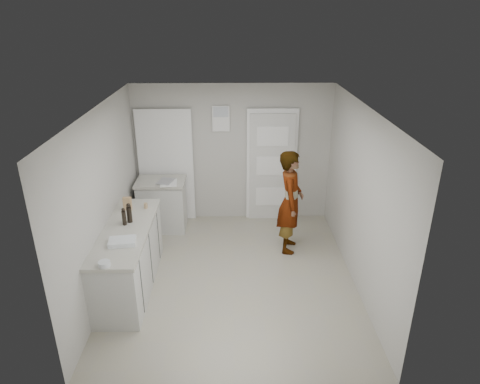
{
  "coord_description": "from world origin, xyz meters",
  "views": [
    {
      "loc": [
        0.01,
        -5.31,
        3.66
      ],
      "look_at": [
        0.11,
        0.4,
        1.19
      ],
      "focal_mm": 32.0,
      "sensor_mm": 36.0,
      "label": 1
    }
  ],
  "objects_px": {
    "person": "(290,202)",
    "spice_jar": "(146,206)",
    "cake_mix_box": "(127,204)",
    "egg_bowl": "(104,264)",
    "oil_cruet_a": "(129,213)",
    "baking_dish": "(122,242)",
    "oil_cruet_b": "(124,217)"
  },
  "relations": [
    {
      "from": "person",
      "to": "egg_bowl",
      "type": "height_order",
      "value": "person"
    },
    {
      "from": "cake_mix_box",
      "to": "spice_jar",
      "type": "relative_size",
      "value": 2.4
    },
    {
      "from": "person",
      "to": "egg_bowl",
      "type": "xyz_separation_m",
      "value": [
        -2.39,
        -1.91,
        0.11
      ]
    },
    {
      "from": "person",
      "to": "oil_cruet_a",
      "type": "xyz_separation_m",
      "value": [
        -2.34,
        -0.81,
        0.22
      ]
    },
    {
      "from": "cake_mix_box",
      "to": "egg_bowl",
      "type": "relative_size",
      "value": 1.4
    },
    {
      "from": "baking_dish",
      "to": "egg_bowl",
      "type": "bearing_deg",
      "value": -99.98
    },
    {
      "from": "oil_cruet_a",
      "to": "oil_cruet_b",
      "type": "distance_m",
      "value": 0.1
    },
    {
      "from": "cake_mix_box",
      "to": "oil_cruet_b",
      "type": "xyz_separation_m",
      "value": [
        0.06,
        -0.48,
        0.02
      ]
    },
    {
      "from": "cake_mix_box",
      "to": "oil_cruet_a",
      "type": "bearing_deg",
      "value": -72.88
    },
    {
      "from": "cake_mix_box",
      "to": "oil_cruet_b",
      "type": "bearing_deg",
      "value": -81.86
    },
    {
      "from": "cake_mix_box",
      "to": "oil_cruet_a",
      "type": "height_order",
      "value": "oil_cruet_a"
    },
    {
      "from": "oil_cruet_a",
      "to": "egg_bowl",
      "type": "distance_m",
      "value": 1.11
    },
    {
      "from": "cake_mix_box",
      "to": "baking_dish",
      "type": "bearing_deg",
      "value": -80.66
    },
    {
      "from": "baking_dish",
      "to": "cake_mix_box",
      "type": "bearing_deg",
      "value": 98.7
    },
    {
      "from": "spice_jar",
      "to": "baking_dish",
      "type": "height_order",
      "value": "spice_jar"
    },
    {
      "from": "spice_jar",
      "to": "baking_dish",
      "type": "bearing_deg",
      "value": -95.61
    },
    {
      "from": "person",
      "to": "baking_dish",
      "type": "height_order",
      "value": "person"
    },
    {
      "from": "oil_cruet_a",
      "to": "person",
      "type": "bearing_deg",
      "value": 19.05
    },
    {
      "from": "cake_mix_box",
      "to": "spice_jar",
      "type": "height_order",
      "value": "cake_mix_box"
    },
    {
      "from": "oil_cruet_a",
      "to": "egg_bowl",
      "type": "xyz_separation_m",
      "value": [
        -0.05,
        -1.1,
        -0.11
      ]
    },
    {
      "from": "cake_mix_box",
      "to": "egg_bowl",
      "type": "distance_m",
      "value": 1.5
    },
    {
      "from": "spice_jar",
      "to": "egg_bowl",
      "type": "distance_m",
      "value": 1.56
    },
    {
      "from": "person",
      "to": "spice_jar",
      "type": "xyz_separation_m",
      "value": [
        -2.2,
        -0.36,
        0.12
      ]
    },
    {
      "from": "baking_dish",
      "to": "egg_bowl",
      "type": "relative_size",
      "value": 2.55
    },
    {
      "from": "oil_cruet_a",
      "to": "baking_dish",
      "type": "height_order",
      "value": "oil_cruet_a"
    },
    {
      "from": "spice_jar",
      "to": "oil_cruet_b",
      "type": "relative_size",
      "value": 0.32
    },
    {
      "from": "oil_cruet_b",
      "to": "baking_dish",
      "type": "distance_m",
      "value": 0.53
    },
    {
      "from": "oil_cruet_b",
      "to": "baking_dish",
      "type": "bearing_deg",
      "value": -80.18
    },
    {
      "from": "spice_jar",
      "to": "baking_dish",
      "type": "xyz_separation_m",
      "value": [
        -0.1,
        -1.04,
        -0.01
      ]
    },
    {
      "from": "spice_jar",
      "to": "egg_bowl",
      "type": "xyz_separation_m",
      "value": [
        -0.19,
        -1.54,
        -0.01
      ]
    },
    {
      "from": "person",
      "to": "baking_dish",
      "type": "xyz_separation_m",
      "value": [
        -2.3,
        -1.41,
        0.11
      ]
    },
    {
      "from": "person",
      "to": "oil_cruet_b",
      "type": "bearing_deg",
      "value": 118.94
    }
  ]
}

